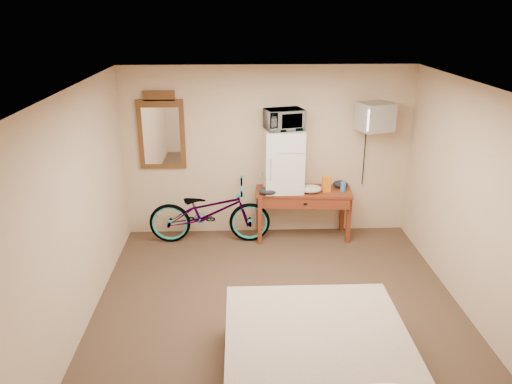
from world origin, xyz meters
TOP-DOWN VIEW (x-y plane):
  - room at (-0.00, 0.00)m, footprint 4.60×4.64m
  - desk at (0.51, 2.00)m, footprint 1.42×0.65m
  - mini_fridge at (0.21, 2.07)m, footprint 0.56×0.55m
  - microwave at (0.21, 2.07)m, footprint 0.59×0.47m
  - snack_bag at (0.82, 1.95)m, footprint 0.13×0.09m
  - blue_cup at (1.07, 1.97)m, footprint 0.08×0.08m
  - cloth_cream at (0.59, 1.93)m, footprint 0.33×0.26m
  - cloth_dark_a at (-0.01, 1.87)m, footprint 0.28×0.21m
  - cloth_dark_b at (1.06, 2.12)m, footprint 0.22×0.18m
  - crt_television at (1.47, 2.02)m, footprint 0.54×0.62m
  - wall_mirror at (-1.52, 2.27)m, footprint 0.66×0.04m
  - bicycle at (-0.86, 1.95)m, footprint 1.76×0.63m
  - bed at (0.24, -1.37)m, footprint 1.64×2.17m

SIDE VIEW (x-z plane):
  - bed at x=0.24m, z-range -0.16..0.74m
  - bicycle at x=-0.86m, z-range 0.00..0.92m
  - desk at x=0.51m, z-range 0.26..1.01m
  - cloth_dark_b at x=1.06m, z-range 0.75..0.85m
  - cloth_cream at x=0.59m, z-range 0.75..0.85m
  - cloth_dark_a at x=-0.01m, z-range 0.75..0.85m
  - blue_cup at x=1.07m, z-range 0.75..0.88m
  - snack_bag at x=0.82m, z-range 0.75..0.98m
  - mini_fridge at x=0.21m, z-range 0.75..1.64m
  - room at x=0.00m, z-range 0.00..2.50m
  - wall_mirror at x=-1.52m, z-range 1.01..2.14m
  - microwave at x=0.21m, z-range 1.64..1.93m
  - crt_television at x=1.47m, z-range 1.62..2.01m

